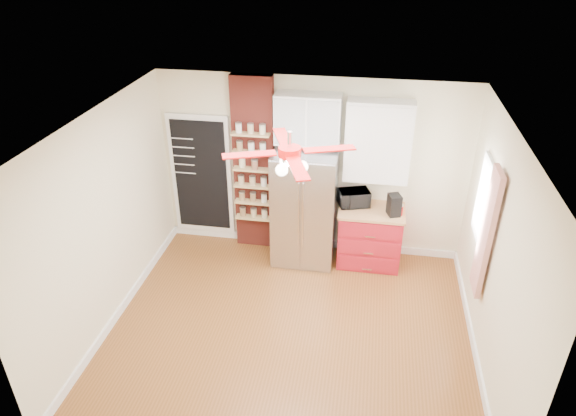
% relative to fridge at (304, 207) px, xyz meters
% --- Properties ---
extents(floor, '(4.50, 4.50, 0.00)m').
position_rel_fridge_xyz_m(floor, '(0.05, -1.63, -0.88)').
color(floor, brown).
rests_on(floor, ground).
extents(ceiling, '(4.50, 4.50, 0.00)m').
position_rel_fridge_xyz_m(ceiling, '(0.05, -1.63, 1.83)').
color(ceiling, white).
rests_on(ceiling, wall_back).
extents(wall_back, '(4.50, 0.02, 2.70)m').
position_rel_fridge_xyz_m(wall_back, '(0.05, 0.37, 0.48)').
color(wall_back, beige).
rests_on(wall_back, floor).
extents(wall_front, '(4.50, 0.02, 2.70)m').
position_rel_fridge_xyz_m(wall_front, '(0.05, -3.63, 0.48)').
color(wall_front, beige).
rests_on(wall_front, floor).
extents(wall_left, '(0.02, 4.00, 2.70)m').
position_rel_fridge_xyz_m(wall_left, '(-2.20, -1.63, 0.48)').
color(wall_left, beige).
rests_on(wall_left, floor).
extents(wall_right, '(0.02, 4.00, 2.70)m').
position_rel_fridge_xyz_m(wall_right, '(2.30, -1.63, 0.48)').
color(wall_right, beige).
rests_on(wall_right, floor).
extents(chalkboard, '(0.95, 0.05, 1.95)m').
position_rel_fridge_xyz_m(chalkboard, '(-1.65, 0.33, 0.23)').
color(chalkboard, white).
rests_on(chalkboard, wall_back).
extents(brick_pillar, '(0.60, 0.16, 2.70)m').
position_rel_fridge_xyz_m(brick_pillar, '(-0.80, 0.29, 0.48)').
color(brick_pillar, maroon).
rests_on(brick_pillar, floor).
extents(fridge, '(0.90, 0.70, 1.75)m').
position_rel_fridge_xyz_m(fridge, '(0.00, 0.00, 0.00)').
color(fridge, '#AEAEB3').
rests_on(fridge, floor).
extents(upper_glass_cabinet, '(0.90, 0.35, 0.70)m').
position_rel_fridge_xyz_m(upper_glass_cabinet, '(0.00, 0.20, 1.27)').
color(upper_glass_cabinet, white).
rests_on(upper_glass_cabinet, wall_back).
extents(red_cabinet, '(0.94, 0.64, 0.90)m').
position_rel_fridge_xyz_m(red_cabinet, '(0.97, 0.05, -0.42)').
color(red_cabinet, '#A71623').
rests_on(red_cabinet, floor).
extents(upper_shelf_unit, '(0.90, 0.30, 1.15)m').
position_rel_fridge_xyz_m(upper_shelf_unit, '(0.97, 0.22, 1.00)').
color(upper_shelf_unit, white).
rests_on(upper_shelf_unit, wall_back).
extents(window, '(0.04, 0.75, 1.05)m').
position_rel_fridge_xyz_m(window, '(2.28, -0.73, 0.68)').
color(window, white).
rests_on(window, wall_right).
extents(curtain, '(0.06, 0.40, 1.55)m').
position_rel_fridge_xyz_m(curtain, '(2.23, -1.28, 0.57)').
color(curtain, red).
rests_on(curtain, wall_right).
extents(ceiling_fan, '(1.40, 1.40, 0.44)m').
position_rel_fridge_xyz_m(ceiling_fan, '(0.05, -1.63, 1.55)').
color(ceiling_fan, silver).
rests_on(ceiling_fan, ceiling).
extents(toaster_oven, '(0.50, 0.41, 0.24)m').
position_rel_fridge_xyz_m(toaster_oven, '(0.70, 0.14, 0.14)').
color(toaster_oven, black).
rests_on(toaster_oven, red_cabinet).
extents(coffee_maker, '(0.21, 0.23, 0.31)m').
position_rel_fridge_xyz_m(coffee_maker, '(1.27, -0.04, 0.18)').
color(coffee_maker, black).
rests_on(coffee_maker, red_cabinet).
extents(canister_left, '(0.13, 0.13, 0.15)m').
position_rel_fridge_xyz_m(canister_left, '(1.34, -0.03, 0.10)').
color(canister_left, red).
rests_on(canister_left, red_cabinet).
extents(canister_right, '(0.11, 0.11, 0.13)m').
position_rel_fridge_xyz_m(canister_right, '(1.30, 0.10, 0.09)').
color(canister_right, red).
rests_on(canister_right, red_cabinet).
extents(pantry_jar_oats, '(0.12, 0.12, 0.14)m').
position_rel_fridge_xyz_m(pantry_jar_oats, '(-0.95, 0.18, 0.57)').
color(pantry_jar_oats, beige).
rests_on(pantry_jar_oats, brick_pillar).
extents(pantry_jar_beans, '(0.10, 0.10, 0.14)m').
position_rel_fridge_xyz_m(pantry_jar_beans, '(-0.75, 0.12, 0.57)').
color(pantry_jar_beans, '#885C45').
rests_on(pantry_jar_beans, brick_pillar).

